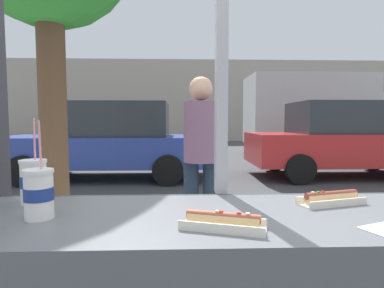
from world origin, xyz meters
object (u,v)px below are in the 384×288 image
hotdog_tray_near (331,198)px  parked_car_blue (109,140)px  soda_cup_left (39,193)px  pedestrian (201,152)px  hotdog_tray_far (223,221)px  parked_car_red (342,139)px  soda_cup_right (34,181)px  box_truck (324,113)px

hotdog_tray_near → parked_car_blue: bearing=110.0°
soda_cup_left → pedestrian: size_ratio=0.20×
hotdog_tray_far → parked_car_red: 7.38m
hotdog_tray_far → hotdog_tray_near: bearing=29.8°
soda_cup_right → parked_car_blue: size_ratio=0.07×
hotdog_tray_near → box_truck: (5.03, 10.84, 0.62)m
parked_car_red → soda_cup_left: bearing=-124.5°
soda_cup_right → parked_car_red: parked_car_red is taller
hotdog_tray_near → box_truck: bearing=65.1°
soda_cup_left → box_truck: (6.06, 10.97, 0.56)m
parked_car_red → parked_car_blue: bearing=-180.0°
soda_cup_left → pedestrian: (0.65, 1.88, -0.05)m
soda_cup_left → parked_car_blue: parked_car_blue is taller
box_truck → parked_car_red: bearing=-110.4°
hotdog_tray_near → hotdog_tray_far: bearing=-150.2°
soda_cup_left → soda_cup_right: bearing=118.9°
box_truck → soda_cup_left: bearing=-118.9°
parked_car_red → soda_cup_right: bearing=-126.0°
soda_cup_right → pedestrian: size_ratio=0.20×
parked_car_blue → parked_car_red: bearing=0.0°
soda_cup_left → parked_car_red: bearing=55.5°
soda_cup_left → hotdog_tray_near: 1.04m
hotdog_tray_near → pedestrian: bearing=102.5°
hotdog_tray_near → pedestrian: size_ratio=0.17×
hotdog_tray_far → pedestrian: bearing=88.2°
pedestrian → box_truck: bearing=59.2°
hotdog_tray_near → hotdog_tray_far: 0.52m
hotdog_tray_far → soda_cup_left: bearing=168.3°
soda_cup_left → parked_car_blue: 6.37m
soda_cup_right → hotdog_tray_near: soda_cup_right is taller
hotdog_tray_near → parked_car_blue: (-2.23, 6.12, -0.15)m
box_truck → pedestrian: (-5.41, -9.09, -0.61)m
parked_car_blue → hotdog_tray_near: bearing=-70.0°
soda_cup_left → soda_cup_right: size_ratio=0.98×
pedestrian → hotdog_tray_near: bearing=-77.5°
parked_car_blue → box_truck: bearing=33.0°
hotdog_tray_near → pedestrian: (-0.39, 1.75, 0.01)m
soda_cup_right → hotdog_tray_near: (1.14, -0.05, -0.06)m
pedestrian → hotdog_tray_far: bearing=-91.8°
parked_car_red → pedestrian: 5.70m
soda_cup_right → hotdog_tray_far: 0.76m
soda_cup_left → soda_cup_right: soda_cup_right is taller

